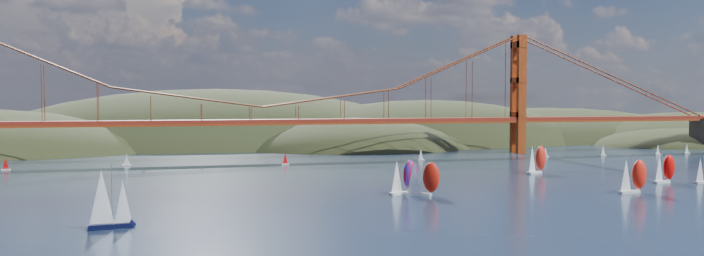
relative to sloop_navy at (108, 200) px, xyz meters
name	(u,v)px	position (x,y,z in m)	size (l,w,h in m)	color
ground	(415,250)	(51.40, -34.41, -5.72)	(1200.00, 1200.00, 0.00)	black
headlands	(316,164)	(96.35, 243.88, -18.18)	(725.00, 225.00, 96.00)	black
bridge	(258,83)	(49.65, 145.59, 26.51)	(552.00, 12.00, 55.00)	maroon
sloop_navy	(108,200)	(0.00, 0.00, 0.00)	(8.59, 5.21, 12.97)	black
racer_0	(422,178)	(76.40, 25.84, -0.93)	(8.97, 6.83, 10.14)	white
racer_1	(632,175)	(133.04, 15.10, -0.88)	(9.07, 4.11, 10.26)	white
racer_3	(536,159)	(133.36, 64.87, -0.68)	(9.53, 6.71, 10.68)	silver
racer_4	(664,168)	(157.09, 31.56, -1.15)	(8.62, 4.66, 9.67)	white
racer_rwb	(403,176)	(72.52, 29.64, -0.86)	(9.21, 5.78, 10.30)	white
distant_boat_2	(6,164)	(-43.28, 125.51, -3.32)	(3.00, 2.00, 4.70)	silver
distant_boat_3	(127,160)	(-2.49, 130.95, -3.32)	(3.00, 2.00, 4.70)	silver
distant_boat_4	(546,152)	(171.84, 122.09, -3.32)	(3.00, 2.00, 4.70)	silver
distant_boat_5	(603,150)	(200.36, 121.29, -3.32)	(3.00, 2.00, 4.70)	silver
distant_boat_6	(658,150)	(227.60, 119.14, -3.32)	(3.00, 2.00, 4.70)	silver
distant_boat_7	(687,148)	(245.10, 121.06, -3.32)	(3.00, 2.00, 4.70)	silver
distant_boat_8	(421,155)	(113.78, 122.30, -3.32)	(3.00, 2.00, 4.70)	silver
distant_boat_9	(285,159)	(56.21, 117.71, -3.32)	(3.00, 2.00, 4.70)	silver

